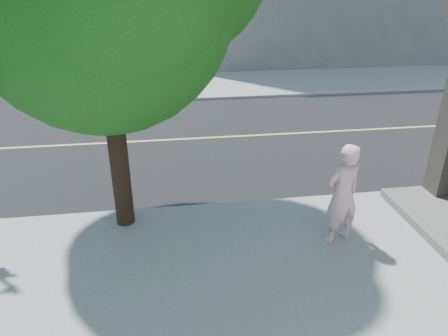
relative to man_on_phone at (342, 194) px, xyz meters
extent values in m
plane|color=black|center=(-6.68, 1.78, -1.14)|extent=(140.00, 140.00, 0.00)
cube|color=black|center=(-6.68, 6.28, -1.13)|extent=(140.00, 9.00, 0.01)
cube|color=gray|center=(6.82, 23.28, -1.08)|extent=(29.00, 25.00, 0.12)
imported|color=#F0B4C1|center=(0.00, 0.00, 0.00)|extent=(0.85, 0.68, 2.03)
cylinder|color=black|center=(-4.17, 1.28, 0.87)|extent=(0.38, 0.38, 3.77)
camera|label=1|loc=(-3.20, -6.51, 3.76)|focal=33.51mm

